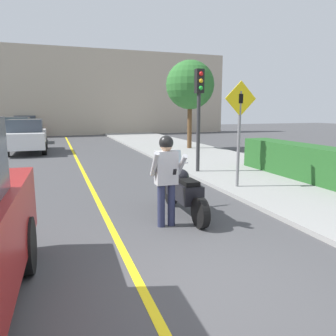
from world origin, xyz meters
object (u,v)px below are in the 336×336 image
at_px(parked_car_green, 17,130).
at_px(parked_car_red, 26,126).
at_px(motorcycle, 184,192).
at_px(parked_car_white, 27,136).
at_px(crossing_sign, 239,124).
at_px(street_tree, 190,85).
at_px(person_biker, 166,172).
at_px(traffic_light, 199,101).

xyz_separation_m(parked_car_green, parked_car_red, (0.18, 6.05, 0.00)).
height_order(motorcycle, parked_car_white, parked_car_white).
height_order(crossing_sign, street_tree, street_tree).
relative_size(crossing_sign, parked_car_red, 0.66).
bearing_deg(street_tree, crossing_sign, -104.73).
bearing_deg(person_biker, motorcycle, 42.92).
bearing_deg(crossing_sign, parked_car_white, 119.62).
distance_m(traffic_light, street_tree, 6.88).
xyz_separation_m(person_biker, parked_car_white, (-3.19, 12.40, -0.18)).
height_order(traffic_light, street_tree, street_tree).
xyz_separation_m(motorcycle, parked_car_white, (-3.75, 11.88, 0.37)).
distance_m(motorcycle, person_biker, 0.94).
bearing_deg(person_biker, street_tree, 64.97).
relative_size(parked_car_white, parked_car_green, 1.00).
height_order(crossing_sign, parked_car_white, crossing_sign).
xyz_separation_m(crossing_sign, parked_car_white, (-5.91, 10.40, -0.92)).
bearing_deg(traffic_light, parked_car_white, 125.97).
bearing_deg(crossing_sign, person_biker, -143.63).
xyz_separation_m(street_tree, parked_car_white, (-8.21, 1.65, -2.56)).
distance_m(person_biker, street_tree, 12.10).
relative_size(traffic_light, street_tree, 0.72).
xyz_separation_m(traffic_light, parked_car_white, (-5.82, 8.02, -1.58)).
height_order(crossing_sign, parked_car_red, crossing_sign).
height_order(person_biker, crossing_sign, crossing_sign).
bearing_deg(person_biker, crossing_sign, 36.37).
distance_m(parked_car_green, parked_car_red, 6.05).
bearing_deg(motorcycle, parked_car_red, 100.93).
bearing_deg(parked_car_red, traffic_light, -71.35).
xyz_separation_m(street_tree, parked_car_red, (-8.98, 13.16, -2.56)).
bearing_deg(crossing_sign, parked_car_green, 113.40).
bearing_deg(parked_car_white, crossing_sign, -60.38).
xyz_separation_m(person_biker, crossing_sign, (2.72, 2.00, 0.74)).
bearing_deg(street_tree, traffic_light, -110.53).
bearing_deg(motorcycle, person_biker, -137.08).
xyz_separation_m(person_biker, parked_car_green, (-4.14, 17.87, -0.18)).
relative_size(motorcycle, parked_car_white, 0.52).
xyz_separation_m(motorcycle, crossing_sign, (2.16, 1.49, 1.29)).
relative_size(person_biker, parked_car_white, 0.40).
relative_size(person_biker, street_tree, 0.37).
height_order(motorcycle, parked_car_red, parked_car_red).
distance_m(crossing_sign, parked_car_green, 17.31).
xyz_separation_m(crossing_sign, traffic_light, (-0.09, 2.37, 0.66)).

